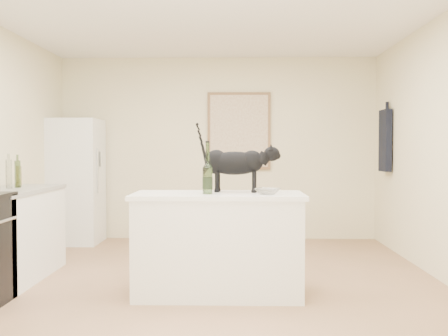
% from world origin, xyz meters
% --- Properties ---
extents(floor, '(5.50, 5.50, 0.00)m').
position_xyz_m(floor, '(0.00, 0.00, 0.00)').
color(floor, '#A17455').
rests_on(floor, ground).
extents(ceiling, '(5.50, 5.50, 0.00)m').
position_xyz_m(ceiling, '(0.00, 0.00, 2.60)').
color(ceiling, white).
rests_on(ceiling, ground).
extents(wall_back, '(4.50, 0.00, 4.50)m').
position_xyz_m(wall_back, '(0.00, 2.75, 1.30)').
color(wall_back, beige).
rests_on(wall_back, ground).
extents(wall_front, '(4.50, 0.00, 4.50)m').
position_xyz_m(wall_front, '(0.00, -2.75, 1.30)').
color(wall_front, beige).
rests_on(wall_front, ground).
extents(island_base, '(1.44, 0.67, 0.86)m').
position_xyz_m(island_base, '(0.10, -0.20, 0.43)').
color(island_base, white).
rests_on(island_base, floor).
extents(island_top, '(1.50, 0.70, 0.04)m').
position_xyz_m(island_top, '(0.10, -0.20, 0.88)').
color(island_top, white).
rests_on(island_top, island_base).
extents(left_cabinets, '(0.60, 1.40, 0.86)m').
position_xyz_m(left_cabinets, '(-1.95, 0.30, 0.43)').
color(left_cabinets, white).
rests_on(left_cabinets, floor).
extents(left_countertop, '(0.62, 1.44, 0.04)m').
position_xyz_m(left_countertop, '(-1.95, 0.30, 0.88)').
color(left_countertop, gray).
rests_on(left_countertop, left_cabinets).
extents(fridge, '(0.68, 0.68, 1.70)m').
position_xyz_m(fridge, '(-1.95, 2.35, 0.85)').
color(fridge, white).
rests_on(fridge, floor).
extents(artwork_frame, '(0.90, 0.03, 1.10)m').
position_xyz_m(artwork_frame, '(0.30, 2.72, 1.55)').
color(artwork_frame, brown).
rests_on(artwork_frame, wall_back).
extents(artwork_canvas, '(0.82, 0.00, 1.02)m').
position_xyz_m(artwork_canvas, '(0.30, 2.70, 1.55)').
color(artwork_canvas, beige).
rests_on(artwork_canvas, wall_back).
extents(hanging_garment, '(0.08, 0.34, 0.80)m').
position_xyz_m(hanging_garment, '(2.19, 2.05, 1.40)').
color(hanging_garment, black).
rests_on(hanging_garment, wall_right).
extents(black_cat, '(0.68, 0.26, 0.47)m').
position_xyz_m(black_cat, '(0.24, -0.07, 1.13)').
color(black_cat, black).
rests_on(black_cat, island_top).
extents(wine_bottle, '(0.10, 0.10, 0.40)m').
position_xyz_m(wine_bottle, '(0.01, -0.28, 1.10)').
color(wine_bottle, '#2B4F1F').
rests_on(wine_bottle, island_top).
extents(glass_bowl, '(0.28, 0.28, 0.05)m').
position_xyz_m(glass_bowl, '(0.53, -0.31, 0.93)').
color(glass_bowl, silver).
rests_on(glass_bowl, island_top).
extents(fridge_paper, '(0.07, 0.14, 0.20)m').
position_xyz_m(fridge_paper, '(-1.60, 2.34, 1.15)').
color(fridge_paper, silver).
rests_on(fridge_paper, fridge).
extents(counter_bottle_cluster, '(0.12, 0.52, 0.29)m').
position_xyz_m(counter_bottle_cluster, '(-1.97, 0.32, 1.03)').
color(counter_bottle_cluster, '#1E4416').
rests_on(counter_bottle_cluster, left_countertop).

